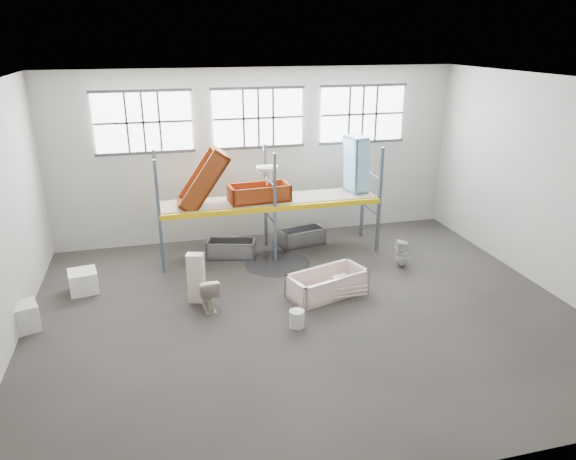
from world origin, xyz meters
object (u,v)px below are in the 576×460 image
object	(u,v)px
rust_tub_flat	(259,193)
blue_tub_upright	(356,164)
bathtub_beige	(327,283)
toilet_beige	(208,293)
steel_tub_right	(302,237)
bucket	(297,319)
cistern_tall	(196,278)
toilet_white	(402,254)
steel_tub_left	(231,249)
carton_near	(21,318)

from	to	relation	value
rust_tub_flat	blue_tub_upright	xyz separation A→B (m)	(2.85, 0.22, 0.57)
bathtub_beige	toilet_beige	xyz separation A→B (m)	(-2.83, 0.00, 0.11)
steel_tub_right	rust_tub_flat	size ratio (longest dim) A/B	0.81
steel_tub_right	bucket	world-z (taller)	steel_tub_right
cistern_tall	steel_tub_right	world-z (taller)	cistern_tall
bathtub_beige	bucket	world-z (taller)	bathtub_beige
toilet_beige	toilet_white	bearing A→B (deg)	-173.65
bathtub_beige	toilet_beige	bearing A→B (deg)	162.01
bathtub_beige	bucket	bearing A→B (deg)	-148.49
toilet_beige	toilet_white	size ratio (longest dim) A/B	1.01
steel_tub_right	steel_tub_left	bearing A→B (deg)	-169.32
steel_tub_left	rust_tub_flat	xyz separation A→B (m)	(0.81, -0.06, 1.58)
toilet_beige	carton_near	xyz separation A→B (m)	(-3.90, 0.01, -0.10)
blue_tub_upright	carton_near	distance (m)	9.26
rust_tub_flat	bathtub_beige	bearing A→B (deg)	-68.79
steel_tub_left	bathtub_beige	bearing A→B (deg)	-56.33
bathtub_beige	bucket	distance (m)	1.71
cistern_tall	toilet_white	distance (m)	5.51
cistern_tall	blue_tub_upright	xyz separation A→B (m)	(4.83, 2.57, 1.80)
bucket	carton_near	bearing A→B (deg)	166.92
bathtub_beige	cistern_tall	distance (m)	3.09
steel_tub_left	toilet_beige	bearing A→B (deg)	-108.81
blue_tub_upright	steel_tub_left	bearing A→B (deg)	-177.53
toilet_white	blue_tub_upright	distance (m)	2.90
steel_tub_left	carton_near	bearing A→B (deg)	-150.05
carton_near	toilet_white	bearing A→B (deg)	6.11
toilet_white	bucket	xyz separation A→B (m)	(-3.54, -2.29, -0.19)
toilet_white	bucket	size ratio (longest dim) A/B	2.01
toilet_beige	carton_near	size ratio (longest dim) A/B	1.14
cistern_tall	rust_tub_flat	world-z (taller)	rust_tub_flat
bathtub_beige	toilet_beige	distance (m)	2.84
bathtub_beige	toilet_beige	size ratio (longest dim) A/B	2.43
blue_tub_upright	bucket	size ratio (longest dim) A/B	4.16
steel_tub_left	carton_near	xyz separation A→B (m)	(-4.86, -2.80, 0.05)
cistern_tall	toilet_white	xyz separation A→B (m)	(5.48, 0.59, -0.21)
bucket	cistern_tall	bearing A→B (deg)	138.77
bathtub_beige	steel_tub_right	distance (m)	3.23
rust_tub_flat	cistern_tall	bearing A→B (deg)	-130.06
bathtub_beige	steel_tub_left	world-z (taller)	bathtub_beige
bucket	blue_tub_upright	bearing A→B (deg)	55.90
blue_tub_upright	carton_near	xyz separation A→B (m)	(-8.52, -2.96, -2.10)
cistern_tall	bucket	world-z (taller)	cistern_tall
carton_near	steel_tub_left	bearing A→B (deg)	29.95
steel_tub_left	blue_tub_upright	world-z (taller)	blue_tub_upright
toilet_white	steel_tub_right	bearing A→B (deg)	-124.61
cistern_tall	bucket	xyz separation A→B (m)	(1.94, -1.70, -0.40)
steel_tub_right	cistern_tall	bearing A→B (deg)	-139.70
toilet_beige	bathtub_beige	bearing A→B (deg)	175.67
bathtub_beige	cistern_tall	world-z (taller)	cistern_tall
bathtub_beige	toilet_white	size ratio (longest dim) A/B	2.46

